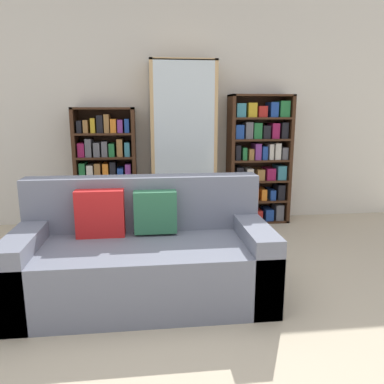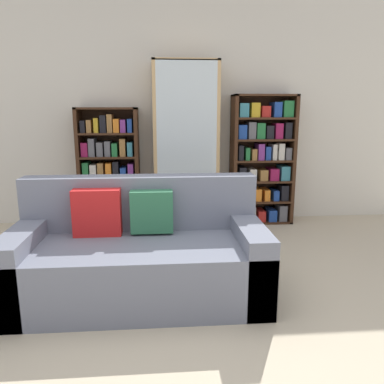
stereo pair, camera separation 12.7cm
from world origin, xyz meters
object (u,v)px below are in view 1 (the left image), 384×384
at_px(bookshelf_left, 106,171).
at_px(bookshelf_right, 259,160).
at_px(couch, 144,257).
at_px(wine_bottle, 245,223).
at_px(display_cabinet, 183,145).

height_order(bookshelf_left, bookshelf_right, bookshelf_right).
bearing_deg(bookshelf_right, couch, -127.83).
bearing_deg(bookshelf_right, wine_bottle, -117.80).
relative_size(bookshelf_right, wine_bottle, 4.28).
bearing_deg(wine_bottle, bookshelf_right, 62.20).
xyz_separation_m(couch, display_cabinet, (0.47, 1.80, 0.67)).
height_order(couch, bookshelf_left, bookshelf_left).
relative_size(display_cabinet, bookshelf_right, 1.24).
bearing_deg(wine_bottle, couch, -131.83).
bearing_deg(display_cabinet, bookshelf_left, 179.00).
relative_size(display_cabinet, wine_bottle, 5.31).
bearing_deg(display_cabinet, couch, -104.51).
distance_m(bookshelf_left, bookshelf_right, 1.86).
bearing_deg(couch, bookshelf_right, 52.17).
relative_size(couch, wine_bottle, 5.02).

